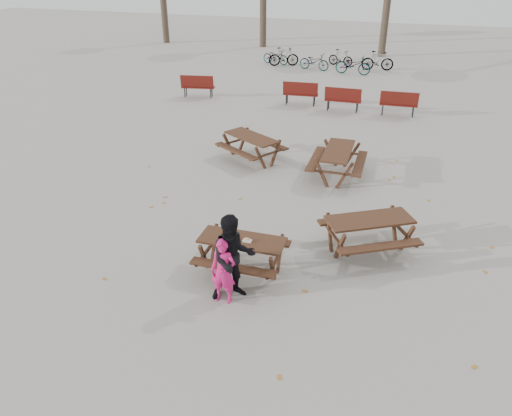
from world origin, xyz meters
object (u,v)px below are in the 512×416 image
(child, at_px, (223,271))
(picnic_table_east, at_px, (368,234))
(soda_bottle, at_px, (224,238))
(picnic_table_far, at_px, (337,163))
(picnic_table_north, at_px, (252,148))
(food_tray, at_px, (247,241))
(adult, at_px, (233,258))
(main_picnic_table, at_px, (242,247))

(child, height_order, picnic_table_east, child)
(soda_bottle, distance_m, picnic_table_east, 3.33)
(soda_bottle, bearing_deg, picnic_table_far, 75.31)
(soda_bottle, bearing_deg, picnic_table_north, 102.38)
(soda_bottle, xyz_separation_m, picnic_table_north, (-1.35, 6.13, -0.44))
(soda_bottle, bearing_deg, food_tray, 15.51)
(child, xyz_separation_m, adult, (0.14, 0.18, 0.22))
(adult, relative_size, picnic_table_north, 0.96)
(adult, height_order, picnic_table_east, adult)
(main_picnic_table, xyz_separation_m, picnic_table_east, (2.47, 1.58, -0.18))
(food_tray, height_order, soda_bottle, soda_bottle)
(main_picnic_table, distance_m, child, 1.09)
(picnic_table_north, bearing_deg, adult, -43.69)
(food_tray, relative_size, picnic_table_far, 0.09)
(child, height_order, picnic_table_north, child)
(soda_bottle, relative_size, picnic_table_far, 0.09)
(adult, xyz_separation_m, picnic_table_east, (2.35, 2.49, -0.49))
(food_tray, xyz_separation_m, soda_bottle, (-0.45, -0.13, 0.05))
(food_tray, relative_size, picnic_table_east, 0.09)
(picnic_table_far, bearing_deg, child, 169.45)
(food_tray, distance_m, child, 1.04)
(main_picnic_table, distance_m, adult, 0.97)
(food_tray, bearing_deg, adult, -91.09)
(picnic_table_east, distance_m, picnic_table_far, 4.11)
(main_picnic_table, bearing_deg, child, -90.97)
(food_tray, relative_size, adult, 0.10)
(child, height_order, picnic_table_far, child)
(food_tray, xyz_separation_m, picnic_table_east, (2.33, 1.64, -0.38))
(main_picnic_table, xyz_separation_m, picnic_table_north, (-1.66, 5.95, -0.18))
(soda_bottle, height_order, picnic_table_far, soda_bottle)
(food_tray, distance_m, picnic_table_east, 2.88)
(picnic_table_east, height_order, picnic_table_far, picnic_table_far)
(main_picnic_table, bearing_deg, picnic_table_east, 32.62)
(picnic_table_east, distance_m, picnic_table_north, 6.01)
(food_tray, bearing_deg, soda_bottle, -164.49)
(food_tray, xyz_separation_m, picnic_table_far, (1.03, 5.54, -0.37))
(child, bearing_deg, main_picnic_table, 89.15)
(soda_bottle, height_order, picnic_table_east, soda_bottle)
(main_picnic_table, bearing_deg, soda_bottle, -149.36)
(soda_bottle, distance_m, picnic_table_north, 6.30)
(child, distance_m, picnic_table_east, 3.66)
(child, bearing_deg, adult, 52.36)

